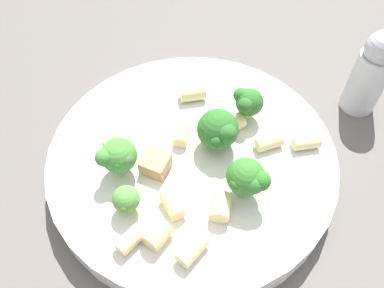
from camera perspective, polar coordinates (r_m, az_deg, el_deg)
The scene contains 20 objects.
ground_plane at distance 0.39m, azimuth 0.00°, elevation -3.61°, with size 2.00×2.00×0.00m, color #5B5651.
pasta_bowl at distance 0.38m, azimuth 0.00°, elevation -2.08°, with size 0.28×0.28×0.03m.
broccoli_floret_0 at distance 0.34m, azimuth -11.22°, elevation -1.87°, with size 0.03×0.04×0.04m.
broccoli_floret_1 at distance 0.35m, azimuth 4.06°, elevation 2.10°, with size 0.04×0.04×0.04m.
broccoli_floret_2 at distance 0.32m, azimuth 8.52°, elevation -5.22°, with size 0.04×0.03×0.04m.
broccoli_floret_3 at distance 0.38m, azimuth 8.50°, elevation 6.35°, with size 0.03×0.03×0.04m.
broccoli_floret_4 at distance 0.32m, azimuth -9.96°, elevation -8.40°, with size 0.02×0.02×0.03m.
rigatoni_0 at distance 0.32m, azimuth -9.39°, elevation -14.14°, with size 0.01×0.01×0.02m, color beige.
rigatoni_1 at distance 0.31m, azimuth -0.00°, elevation -15.82°, with size 0.01×0.01×0.03m, color beige.
rigatoni_2 at distance 0.32m, azimuth 4.36°, elevation -9.51°, with size 0.02×0.02×0.02m, color beige.
rigatoni_3 at distance 0.37m, azimuth 11.66°, elevation 0.24°, with size 0.01×0.01×0.03m, color beige.
rigatoni_4 at distance 0.41m, azimuth 0.09°, elevation 7.73°, with size 0.02×0.02×0.03m, color beige.
rigatoni_5 at distance 0.38m, azimuth 6.34°, elevation 2.85°, with size 0.02×0.02×0.02m, color beige.
rigatoni_6 at distance 0.37m, azimuth -2.13°, elevation 1.34°, with size 0.01×0.01×0.03m, color beige.
rigatoni_7 at distance 0.31m, azimuth -5.28°, elevation -13.61°, with size 0.02×0.02×0.02m, color beige.
rigatoni_8 at distance 0.38m, azimuth 17.01°, elevation 0.19°, with size 0.01×0.01×0.03m, color beige.
rigatoni_9 at distance 0.33m, azimuth -2.96°, elevation -9.25°, with size 0.01×0.01×0.02m, color beige.
chicken_chunk_0 at distance 0.35m, azimuth -5.25°, elevation -3.53°, with size 0.02×0.02×0.02m, color tan.
chicken_chunk_1 at distance 0.37m, azimuth -11.64°, elevation -0.34°, with size 0.02×0.02×0.01m, color tan.
pepper_shaker at distance 0.46m, azimuth 25.71°, elevation 9.82°, with size 0.04×0.04×0.10m.
Camera 1 is at (-0.18, 0.12, 0.32)m, focal length 35.00 mm.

